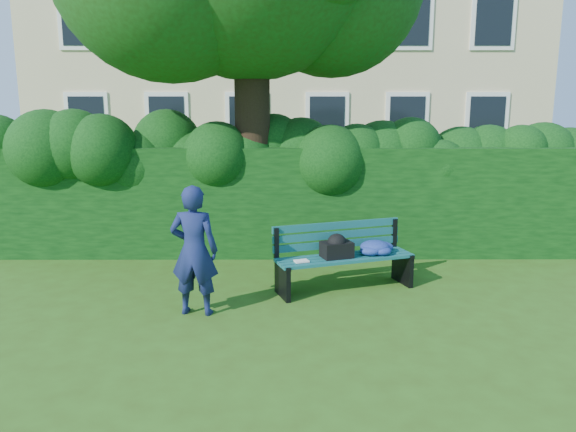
{
  "coord_description": "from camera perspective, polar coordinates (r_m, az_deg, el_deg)",
  "views": [
    {
      "loc": [
        -0.02,
        -7.09,
        2.52
      ],
      "look_at": [
        0.0,
        0.6,
        0.95
      ],
      "focal_mm": 35.0,
      "sensor_mm": 36.0,
      "label": 1
    }
  ],
  "objects": [
    {
      "name": "hedge",
      "position": [
        9.43,
        -0.03,
        1.65
      ],
      "size": [
        10.0,
        1.0,
        1.8
      ],
      "color": "black",
      "rests_on": "ground"
    },
    {
      "name": "man_reading",
      "position": [
        6.76,
        -9.51,
        -3.48
      ],
      "size": [
        0.61,
        0.44,
        1.57
      ],
      "primitive_type": "imported",
      "rotation": [
        0.0,
        0.0,
        3.03
      ],
      "color": "#161F4F",
      "rests_on": "ground"
    },
    {
      "name": "apartment_building",
      "position": [
        21.36,
        -0.12,
        20.92
      ],
      "size": [
        16.0,
        8.08,
        12.0
      ],
      "color": "#C7B485",
      "rests_on": "ground"
    },
    {
      "name": "park_bench",
      "position": [
        7.7,
        6.29,
        -3.77
      ],
      "size": [
        1.96,
        1.13,
        0.89
      ],
      "rotation": [
        0.0,
        0.0,
        0.33
      ],
      "color": "#0F474D",
      "rests_on": "ground"
    },
    {
      "name": "ground",
      "position": [
        7.53,
        0.01,
        -8.02
      ],
      "size": [
        80.0,
        80.0,
        0.0
      ],
      "primitive_type": "plane",
      "color": "#325016",
      "rests_on": "ground"
    }
  ]
}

